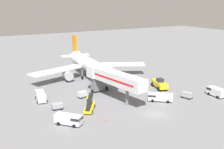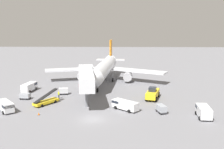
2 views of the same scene
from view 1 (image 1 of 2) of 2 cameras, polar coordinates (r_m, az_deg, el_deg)
name	(u,v)px [view 1 (image 1 of 2)]	position (r m, az deg, el deg)	size (l,w,h in m)	color
ground_plane	(155,114)	(60.73, 8.33, -7.64)	(300.00, 300.00, 0.00)	slate
airplane_at_gate	(90,65)	(85.07, -4.35, 1.78)	(35.67, 36.65, 11.33)	silver
jet_bridge	(112,78)	(67.87, 0.00, -0.71)	(5.68, 18.93, 6.66)	silver
pushback_tug	(159,84)	(77.53, 9.26, -1.77)	(3.91, 6.76, 2.73)	yellow
belt_loader_truck	(90,107)	(62.02, -4.41, -6.31)	(4.70, 5.75, 2.92)	yellow
service_van_rear_left	(216,91)	(74.75, 19.66, -3.12)	(2.50, 4.79, 2.07)	silver
service_van_mid_right	(40,96)	(69.34, -13.80, -4.04)	(2.69, 5.51, 2.06)	white
service_van_near_center	(69,119)	(55.37, -8.37, -8.61)	(4.73, 5.14, 1.98)	silver
service_van_far_left	(160,97)	(67.82, 9.30, -4.33)	(5.38, 5.01, 1.82)	white
baggage_cart_outer_left	(187,95)	(71.20, 14.45, -3.89)	(1.91, 2.68, 1.50)	#38383D
baggage_cart_far_right	(82,94)	(69.69, -5.82, -3.86)	(2.29, 1.64, 1.59)	#38383D
baggage_cart_near_left	(57,106)	(63.28, -10.68, -6.08)	(2.32, 1.61, 1.35)	#38383D
ground_crew_worker_foreground	(87,98)	(66.47, -4.85, -4.68)	(0.35, 0.35, 1.79)	#1E2333
safety_cone_alpha	(106,119)	(56.89, -1.08, -8.76)	(0.35, 0.35, 0.55)	black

